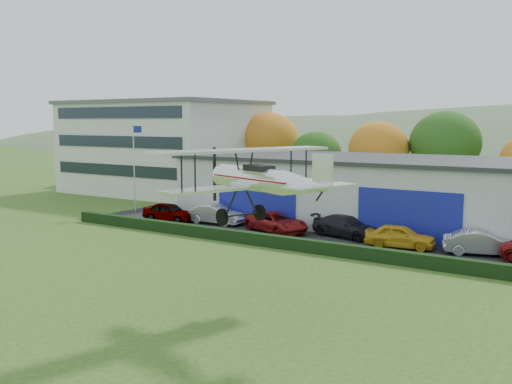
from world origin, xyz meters
The scene contains 14 objects.
ground centered at (0.00, 0.00, 0.00)m, with size 300.00×300.00×0.00m, color #2D551B.
apron centered at (3.00, 21.00, 0.03)m, with size 48.00×9.00×0.05m, color black.
hedge centered at (3.00, 16.20, 0.40)m, with size 46.00×0.60×0.80m, color black.
hangar centered at (5.00, 27.98, 2.66)m, with size 40.60×12.60×5.30m.
office_block centered at (-28.00, 35.00, 5.21)m, with size 20.60×15.60×10.40m.
flagpole centered at (-19.88, 22.00, 4.78)m, with size 1.05×0.10×8.00m.
tree_belt centered at (0.85, 40.62, 5.61)m, with size 75.70×13.22×10.12m.
car_0 centered at (-14.02, 19.78, 0.80)m, with size 1.77×4.41×1.50m, color gray.
car_1 centered at (-9.98, 20.81, 0.81)m, with size 1.61×4.61×1.52m, color silver.
car_2 centered at (-4.26, 20.52, 0.78)m, with size 2.43×5.27×1.47m, color maroon.
car_3 centered at (0.80, 21.59, 0.80)m, with size 2.11×5.19×1.51m, color black.
car_4 centered at (5.06, 20.32, 0.80)m, with size 1.77×4.41×1.50m, color gold.
car_5 centered at (9.86, 21.07, 0.79)m, with size 1.56×4.49×1.48m, color silver.
biplane centered at (4.26, 4.88, 5.80)m, with size 7.59×8.55×3.22m.
Camera 1 is at (16.84, -14.89, 8.09)m, focal length 40.16 mm.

